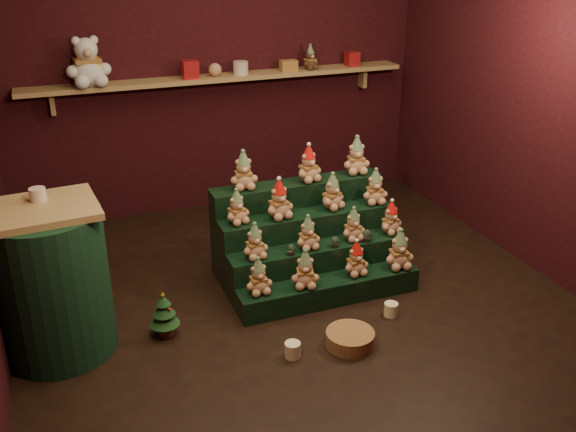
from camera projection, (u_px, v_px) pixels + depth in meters
name	position (u px, v px, depth m)	size (l,w,h in m)	color
ground	(295.00, 297.00, 4.85)	(4.00, 4.00, 0.00)	black
back_wall	(216.00, 63.00, 6.03)	(4.00, 0.10, 2.80)	black
front_wall	(487.00, 244.00, 2.53)	(4.00, 0.10, 2.80)	black
right_wall	(542.00, 92.00, 4.95)	(0.10, 4.00, 2.80)	black
back_shelf	(221.00, 78.00, 5.92)	(3.60, 0.26, 0.24)	tan
riser_tier_front	(329.00, 290.00, 4.77)	(1.40, 0.22, 0.18)	black
riser_tier_midfront	(318.00, 267.00, 4.92)	(1.40, 0.22, 0.36)	black
riser_tier_midback	(307.00, 244.00, 5.07)	(1.40, 0.22, 0.54)	black
riser_tier_back	(297.00, 223.00, 5.22)	(1.40, 0.22, 0.72)	black
teddy_0	(258.00, 276.00, 4.51)	(0.19, 0.17, 0.27)	tan
teddy_1	(305.00, 269.00, 4.59)	(0.20, 0.18, 0.28)	tan
teddy_2	(356.00, 258.00, 4.76)	(0.19, 0.17, 0.27)	tan
teddy_3	(400.00, 249.00, 4.85)	(0.22, 0.20, 0.31)	tan
teddy_4	(255.00, 241.00, 4.62)	(0.19, 0.17, 0.27)	tan
teddy_5	(308.00, 232.00, 4.75)	(0.19, 0.17, 0.26)	tan
teddy_6	(353.00, 224.00, 4.89)	(0.19, 0.17, 0.26)	tan
teddy_7	(391.00, 217.00, 5.00)	(0.19, 0.17, 0.26)	tan
teddy_8	(237.00, 207.00, 4.74)	(0.19, 0.17, 0.26)	tan
teddy_9	(279.00, 199.00, 4.82)	(0.22, 0.19, 0.30)	tan
teddy_10	(332.00, 191.00, 4.99)	(0.20, 0.18, 0.29)	tan
teddy_11	(375.00, 187.00, 5.08)	(0.20, 0.18, 0.28)	tan
teddy_12	(243.00, 170.00, 4.88)	(0.21, 0.19, 0.30)	tan
teddy_13	(309.00, 164.00, 5.03)	(0.21, 0.19, 0.29)	tan
teddy_14	(356.00, 155.00, 5.20)	(0.22, 0.20, 0.31)	tan
snow_globe_a	(291.00, 249.00, 4.70)	(0.06, 0.06, 0.08)	black
snow_globe_b	(335.00, 242.00, 4.81)	(0.06, 0.06, 0.08)	black
snow_globe_c	(367.00, 235.00, 4.90)	(0.07, 0.07, 0.10)	black
side_table	(52.00, 282.00, 4.05)	(0.71, 0.71, 1.02)	tan
table_ornament	(38.00, 194.00, 3.91)	(0.10, 0.10, 0.08)	beige
mini_christmas_tree	(164.00, 314.00, 4.33)	(0.20, 0.20, 0.35)	#442618
mug_left	(293.00, 350.00, 4.15)	(0.10, 0.10, 0.10)	#F4EBB4
mug_right	(391.00, 309.00, 4.60)	(0.10, 0.10, 0.10)	#F4EBB4
wicker_basket	(350.00, 339.00, 4.27)	(0.33, 0.33, 0.10)	olive
white_bear	(86.00, 55.00, 5.39)	(0.38, 0.34, 0.53)	white
brown_bear	(310.00, 57.00, 6.12)	(0.16, 0.15, 0.23)	#452417
gift_tin_red_a	(190.00, 69.00, 5.76)	(0.14, 0.14, 0.16)	#B01B1D
gift_tin_cream	(241.00, 68.00, 5.93)	(0.14, 0.14, 0.12)	beige
gift_tin_red_b	(352.00, 59.00, 6.30)	(0.12, 0.12, 0.14)	#B01B1D
shelf_plush_ball	(215.00, 70.00, 5.85)	(0.12, 0.12, 0.12)	tan
scarf_gift_box	(289.00, 66.00, 6.09)	(0.16, 0.10, 0.10)	#CD4E1D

